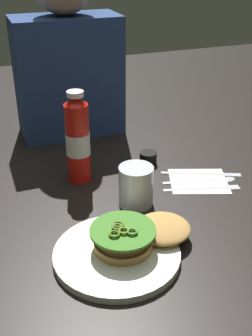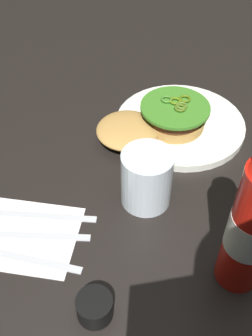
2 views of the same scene
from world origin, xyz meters
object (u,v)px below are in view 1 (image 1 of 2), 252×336
object	(u,v)px
burger_sandwich	(138,234)
ketchup_bottle	(78,140)
condiment_cup	(148,158)
diner_person	(67,58)
fork_utensil	(208,187)
napkin	(198,181)
spoon_utensil	(209,179)
butter_knife	(206,173)
dinner_plate	(117,254)
water_glass	(136,186)

from	to	relation	value
burger_sandwich	ketchup_bottle	distance (m)	0.34
condiment_cup	diner_person	distance (m)	0.41
condiment_cup	fork_utensil	bearing A→B (deg)	-63.90
condiment_cup	napkin	size ratio (longest dim) A/B	0.33
spoon_utensil	diner_person	size ratio (longest dim) A/B	0.36
burger_sandwich	condiment_cup	bearing A→B (deg)	63.94
burger_sandwich	condiment_cup	size ratio (longest dim) A/B	4.53
condiment_cup	diner_person	size ratio (longest dim) A/B	0.09
condiment_cup	spoon_utensil	distance (m)	0.19
spoon_utensil	butter_knife	xyz separation A→B (m)	(0.01, 0.03, -0.00)
napkin	spoon_utensil	world-z (taller)	spoon_utensil
ketchup_bottle	butter_knife	bearing A→B (deg)	-16.03
dinner_plate	fork_utensil	world-z (taller)	dinner_plate
spoon_utensil	dinner_plate	bearing A→B (deg)	-148.20
ketchup_bottle	water_glass	distance (m)	0.20
dinner_plate	spoon_utensil	world-z (taller)	dinner_plate
ketchup_bottle	spoon_utensil	distance (m)	0.37
napkin	fork_utensil	world-z (taller)	fork_utensil
condiment_cup	butter_knife	size ratio (longest dim) A/B	0.24
ketchup_bottle	diner_person	distance (m)	0.36
butter_knife	diner_person	world-z (taller)	diner_person
napkin	burger_sandwich	bearing A→B (deg)	-141.66
dinner_plate	ketchup_bottle	size ratio (longest dim) A/B	1.05
water_glass	napkin	world-z (taller)	water_glass
condiment_cup	water_glass	bearing A→B (deg)	-120.92
burger_sandwich	diner_person	world-z (taller)	diner_person
burger_sandwich	fork_utensil	distance (m)	0.31
burger_sandwich	diner_person	distance (m)	0.69
condiment_cup	fork_utensil	size ratio (longest dim) A/B	0.25
water_glass	spoon_utensil	size ratio (longest dim) A/B	0.51
condiment_cup	butter_knife	world-z (taller)	condiment_cup
water_glass	napkin	xyz separation A→B (m)	(0.20, 0.04, -0.05)
diner_person	spoon_utensil	bearing A→B (deg)	-59.74
ketchup_bottle	fork_utensil	distance (m)	0.36
fork_utensil	diner_person	size ratio (longest dim) A/B	0.36
dinner_plate	condiment_cup	xyz separation A→B (m)	(0.22, 0.36, 0.01)
burger_sandwich	diner_person	bearing A→B (deg)	88.25
dinner_plate	ketchup_bottle	xyz separation A→B (m)	(0.01, 0.34, 0.11)
burger_sandwich	napkin	size ratio (longest dim) A/B	1.48
ketchup_bottle	water_glass	bearing A→B (deg)	-59.31
spoon_utensil	diner_person	distance (m)	0.58
dinner_plate	spoon_utensil	size ratio (longest dim) A/B	1.32
butter_knife	diner_person	distance (m)	0.56
burger_sandwich	dinner_plate	bearing A→B (deg)	-165.35
butter_knife	dinner_plate	bearing A→B (deg)	-144.96
dinner_plate	diner_person	xyz separation A→B (m)	(0.07, 0.67, 0.24)
dinner_plate	condiment_cup	world-z (taller)	condiment_cup
dinner_plate	burger_sandwich	size ratio (longest dim) A/B	1.16
dinner_plate	water_glass	distance (m)	0.21
burger_sandwich	diner_person	xyz separation A→B (m)	(0.02, 0.65, 0.21)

